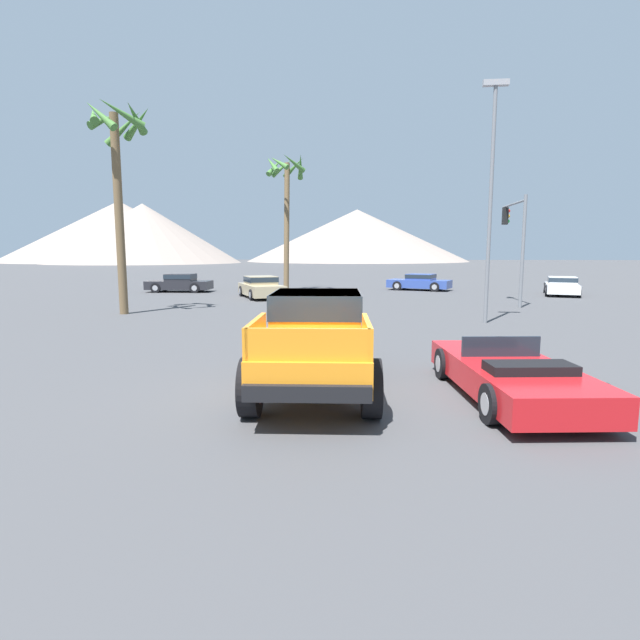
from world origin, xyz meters
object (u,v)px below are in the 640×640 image
(orange_pickup_truck, at_px, (316,334))
(parked_car_tan, at_px, (261,287))
(red_convertible_car, at_px, (510,375))
(street_lamp_post, at_px, (491,183))
(parked_car_dark, at_px, (180,283))
(parked_car_blue, at_px, (420,282))
(parked_car_white, at_px, (562,286))
(palm_tree_short, at_px, (286,191))
(traffic_light_main, at_px, (515,230))
(palm_tree_tall, at_px, (119,159))

(orange_pickup_truck, height_order, parked_car_tan, orange_pickup_truck)
(red_convertible_car, xyz_separation_m, street_lamp_post, (1.78, 9.96, 4.72))
(red_convertible_car, height_order, parked_car_dark, parked_car_dark)
(parked_car_blue, bearing_deg, parked_car_white, -89.44)
(parked_car_white, bearing_deg, parked_car_tan, -152.17)
(palm_tree_short, bearing_deg, traffic_light_main, -30.19)
(parked_car_blue, bearing_deg, parked_car_dark, 122.04)
(palm_tree_tall, bearing_deg, palm_tree_short, 69.68)
(parked_car_tan, bearing_deg, red_convertible_car, 88.41)
(red_convertible_car, distance_m, traffic_light_main, 17.93)
(parked_car_tan, bearing_deg, street_lamp_post, 112.35)
(parked_car_dark, relative_size, parked_car_white, 0.91)
(parked_car_tan, bearing_deg, palm_tree_tall, 36.26)
(traffic_light_main, xyz_separation_m, street_lamp_post, (-2.86, -7.04, 1.40))
(parked_car_dark, relative_size, parked_car_tan, 0.89)
(orange_pickup_truck, xyz_separation_m, traffic_light_main, (8.27, 16.61, 2.68))
(palm_tree_short, bearing_deg, orange_pickup_truck, -79.28)
(traffic_light_main, height_order, palm_tree_tall, palm_tree_tall)
(orange_pickup_truck, height_order, palm_tree_short, palm_tree_short)
(parked_car_tan, height_order, palm_tree_tall, palm_tree_tall)
(orange_pickup_truck, bearing_deg, red_convertible_car, -9.61)
(street_lamp_post, xyz_separation_m, palm_tree_short, (-9.97, 14.51, 1.52))
(parked_car_blue, bearing_deg, parked_car_tan, 146.00)
(parked_car_tan, distance_m, parked_car_blue, 11.89)
(orange_pickup_truck, distance_m, parked_car_blue, 26.14)
(traffic_light_main, bearing_deg, palm_tree_tall, 107.75)
(parked_car_dark, distance_m, parked_car_blue, 16.42)
(parked_car_dark, bearing_deg, street_lamp_post, -130.40)
(parked_car_tan, bearing_deg, parked_car_white, 164.99)
(red_convertible_car, bearing_deg, palm_tree_short, 101.53)
(parked_car_dark, distance_m, palm_tree_tall, 13.31)
(red_convertible_car, xyz_separation_m, palm_tree_tall, (-13.05, 11.34, 6.08))
(parked_car_blue, relative_size, palm_tree_short, 0.51)
(orange_pickup_truck, relative_size, parked_car_tan, 1.06)
(red_convertible_car, distance_m, parked_car_white, 24.75)
(orange_pickup_truck, xyz_separation_m, parked_car_dark, (-11.59, 22.68, -0.45))
(street_lamp_post, bearing_deg, palm_tree_short, 124.50)
(parked_car_tan, distance_m, street_lamp_post, 14.90)
(parked_car_dark, height_order, palm_tree_tall, palm_tree_tall)
(palm_tree_tall, bearing_deg, parked_car_dark, 100.47)
(parked_car_dark, distance_m, street_lamp_post, 21.95)
(street_lamp_post, distance_m, palm_tree_tall, 14.96)
(parked_car_tan, distance_m, traffic_light_main, 14.05)
(street_lamp_post, bearing_deg, parked_car_tan, 138.54)
(parked_car_white, height_order, street_lamp_post, street_lamp_post)
(parked_car_dark, height_order, street_lamp_post, street_lamp_post)
(red_convertible_car, bearing_deg, street_lamp_post, 72.87)
(red_convertible_car, xyz_separation_m, palm_tree_short, (-8.19, 24.46, 6.24))
(orange_pickup_truck, xyz_separation_m, parked_car_tan, (-5.23, 18.97, -0.43))
(palm_tree_short, bearing_deg, street_lamp_post, -55.50)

